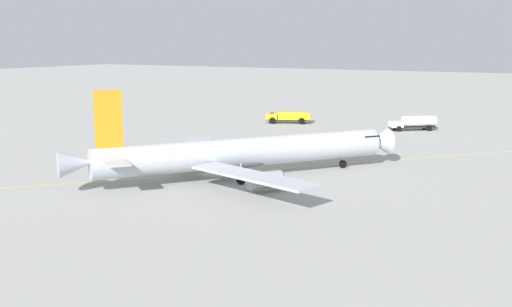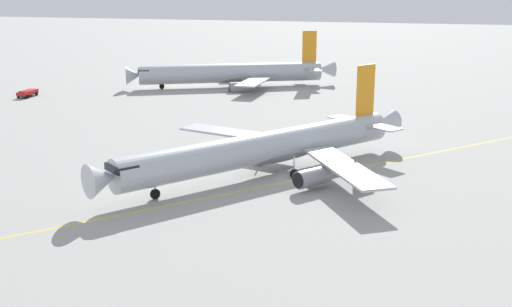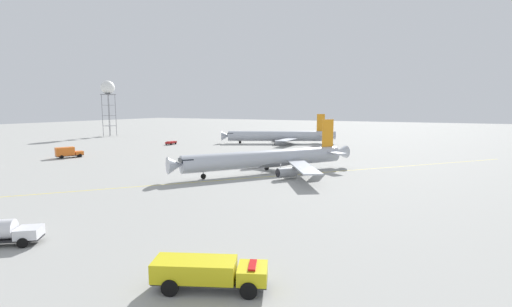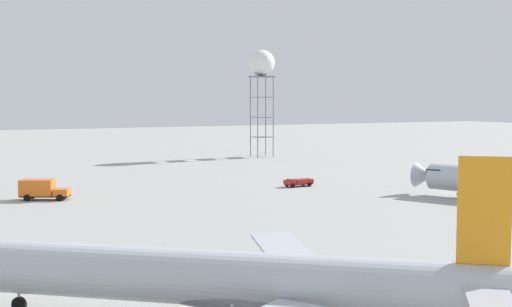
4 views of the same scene
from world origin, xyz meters
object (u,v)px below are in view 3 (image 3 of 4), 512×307
airliner_main (268,159)px  fire_tender_truck (208,271)px  airliner_secondary (279,137)px  radar_tower (108,89)px  ops_pickup_truck (171,143)px  catering_truck_truck (67,152)px

airliner_main → fire_tender_truck: size_ratio=3.89×
airliner_main → fire_tender_truck: (-17.45, 50.14, -1.62)m
airliner_secondary → radar_tower: 94.15m
ops_pickup_truck → radar_tower: size_ratio=0.18×
ops_pickup_truck → catering_truck_truck: size_ratio=0.67×
radar_tower → airliner_main: bearing=153.2°
airliner_main → radar_tower: bearing=-79.6°
ops_pickup_truck → fire_tender_truck: size_ratio=0.53×
airliner_main → airliner_secondary: (23.68, -61.96, -0.34)m
ops_pickup_truck → fire_tender_truck: 117.74m
airliner_secondary → radar_tower: radar_tower is taller
fire_tender_truck → catering_truck_truck: catering_truck_truck is taller
ops_pickup_truck → catering_truck_truck: bearing=-7.9°
catering_truck_truck → radar_tower: radar_tower is taller
ops_pickup_truck → airliner_secondary: bearing=119.5°
airliner_secondary → catering_truck_truck: airliner_secondary is taller
airliner_secondary → fire_tender_truck: 119.41m
fire_tender_truck → radar_tower: (132.85, -108.39, 22.20)m
airliner_secondary → radar_tower: size_ratio=1.55×
airliner_secondary → ops_pickup_truck: (36.15, 23.28, -2.00)m
catering_truck_truck → radar_tower: 84.02m
airliner_secondary → airliner_main: bearing=85.1°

